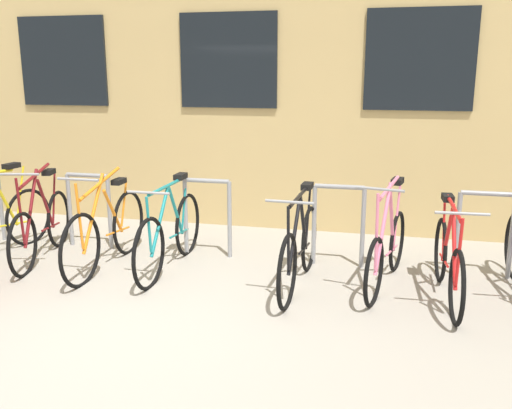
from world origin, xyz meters
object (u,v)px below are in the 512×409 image
(bicycle_orange, at_px, (106,231))
(bicycle_maroon, at_px, (42,226))
(bicycle_red, at_px, (448,261))
(bicycle_black, at_px, (299,249))
(bicycle_pink, at_px, (387,249))
(bicycle_teal, at_px, (170,234))

(bicycle_orange, relative_size, bicycle_maroon, 1.07)
(bicycle_red, distance_m, bicycle_black, 1.41)
(bicycle_black, bearing_deg, bicycle_maroon, 176.97)
(bicycle_pink, bearing_deg, bicycle_teal, -178.97)
(bicycle_black, bearing_deg, bicycle_orange, 178.08)
(bicycle_black, distance_m, bicycle_maroon, 2.99)
(bicycle_pink, bearing_deg, bicycle_orange, -177.07)
(bicycle_black, relative_size, bicycle_maroon, 1.03)
(bicycle_red, height_order, bicycle_pink, bicycle_pink)
(bicycle_black, xyz_separation_m, bicycle_orange, (-2.13, 0.07, 0.02))
(bicycle_orange, relative_size, bicycle_pink, 1.09)
(bicycle_black, relative_size, bicycle_orange, 0.96)
(bicycle_pink, bearing_deg, bicycle_red, -20.85)
(bicycle_red, bearing_deg, bicycle_orange, 178.99)
(bicycle_black, distance_m, bicycle_orange, 2.13)
(bicycle_red, xyz_separation_m, bicycle_teal, (-2.85, 0.17, 0.03))
(bicycle_black, height_order, bicycle_orange, bicycle_orange)
(bicycle_red, relative_size, bicycle_maroon, 0.99)
(bicycle_teal, bearing_deg, bicycle_red, -3.49)
(bicycle_red, height_order, bicycle_teal, bicycle_teal)
(bicycle_black, bearing_deg, bicycle_pink, 14.81)
(bicycle_maroon, relative_size, bicycle_teal, 0.94)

